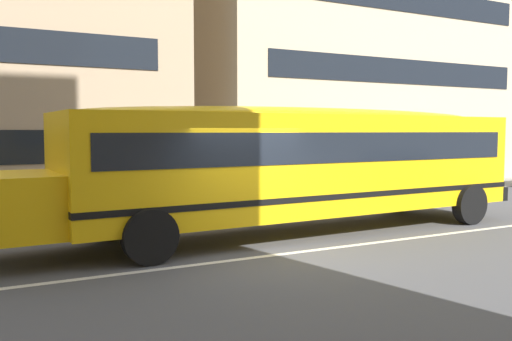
% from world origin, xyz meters
% --- Properties ---
extents(ground_plane, '(400.00, 400.00, 0.00)m').
position_xyz_m(ground_plane, '(0.00, 0.00, 0.00)').
color(ground_plane, '#4C4C4F').
extents(sidewalk_far, '(120.00, 3.00, 0.01)m').
position_xyz_m(sidewalk_far, '(0.00, 8.18, 0.01)').
color(sidewalk_far, gray).
rests_on(sidewalk_far, ground_plane).
extents(lane_centreline, '(110.00, 0.16, 0.01)m').
position_xyz_m(lane_centreline, '(0.00, 0.00, 0.00)').
color(lane_centreline, silver).
rests_on(lane_centreline, ground_plane).
extents(school_bus, '(13.47, 3.21, 3.00)m').
position_xyz_m(school_bus, '(1.99, 1.84, 1.78)').
color(school_bus, yellow).
rests_on(school_bus, ground_plane).
extents(apartment_block_far_centre, '(16.72, 10.04, 16.50)m').
position_xyz_m(apartment_block_far_centre, '(12.65, 14.68, 8.25)').
color(apartment_block_far_centre, '#C6B28E').
rests_on(apartment_block_far_centre, ground_plane).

